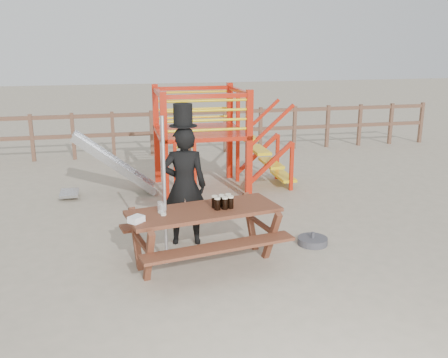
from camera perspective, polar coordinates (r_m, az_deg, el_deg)
ground at (r=6.98m, az=0.96°, el=-9.68°), size 60.00×60.00×0.00m
back_fence at (r=13.40m, az=-6.14°, el=5.88°), size 15.09×0.09×1.20m
playground_fort at (r=10.03m, az=-3.17°, el=4.62°), size 4.71×1.84×2.10m
picnic_table at (r=6.81m, az=-2.30°, el=-5.78°), size 2.25×1.75×0.79m
man_with_hat at (r=7.37m, az=-4.55°, el=-0.44°), size 0.72×0.53×2.11m
metal_pole at (r=6.67m, az=-6.81°, el=-1.55°), size 0.05×0.05×2.05m
parasol_base at (r=7.70m, az=10.09°, el=-6.98°), size 0.45×0.45×0.19m
paper_bag at (r=6.32m, az=-9.99°, el=-4.55°), size 0.23×0.22×0.08m
stout_pints at (r=6.73m, az=-0.13°, el=-2.62°), size 0.29×0.21×0.17m
empty_glasses at (r=6.55m, az=-7.12°, el=-3.42°), size 0.10×0.19×0.15m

